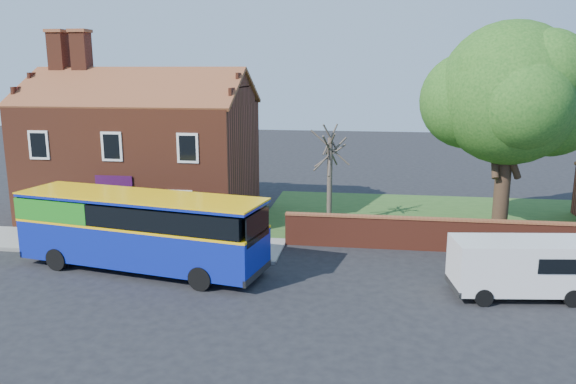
# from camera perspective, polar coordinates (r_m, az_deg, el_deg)

# --- Properties ---
(ground) EXTENTS (120.00, 120.00, 0.00)m
(ground) POSITION_cam_1_polar(r_m,az_deg,el_deg) (21.78, -8.35, -10.52)
(ground) COLOR black
(ground) RESTS_ON ground
(pavement) EXTENTS (18.00, 3.50, 0.12)m
(pavement) POSITION_cam_1_polar(r_m,az_deg,el_deg) (29.32, -18.36, -4.87)
(pavement) COLOR gray
(pavement) RESTS_ON ground
(kerb) EXTENTS (18.00, 0.15, 0.14)m
(kerb) POSITION_cam_1_polar(r_m,az_deg,el_deg) (27.84, -19.96, -5.87)
(kerb) COLOR slate
(kerb) RESTS_ON ground
(grass_strip) EXTENTS (26.00, 12.00, 0.04)m
(grass_strip) POSITION_cam_1_polar(r_m,az_deg,el_deg) (34.00, 20.04, -2.73)
(grass_strip) COLOR #426B28
(grass_strip) RESTS_ON ground
(shop_building) EXTENTS (12.30, 8.13, 10.50)m
(shop_building) POSITION_cam_1_polar(r_m,az_deg,el_deg) (33.70, -14.44, 3.40)
(shop_building) COLOR maroon
(shop_building) RESTS_ON ground
(boundary_wall) EXTENTS (22.00, 0.38, 1.60)m
(boundary_wall) POSITION_cam_1_polar(r_m,az_deg,el_deg) (28.17, 22.54, -4.30)
(boundary_wall) COLOR maroon
(boundary_wall) RESTS_ON ground
(bus) EXTENTS (11.10, 4.72, 3.28)m
(bus) POSITION_cam_1_polar(r_m,az_deg,el_deg) (24.78, -15.39, -3.45)
(bus) COLOR #0D1F97
(bus) RESTS_ON ground
(van_near) EXTENTS (5.23, 2.63, 2.20)m
(van_near) POSITION_cam_1_polar(r_m,az_deg,el_deg) (22.93, 22.56, -6.89)
(van_near) COLOR white
(van_near) RESTS_ON ground
(large_tree) EXTENTS (8.83, 6.99, 10.77)m
(large_tree) POSITION_cam_1_polar(r_m,az_deg,el_deg) (30.05, 21.66, 8.88)
(large_tree) COLOR black
(large_tree) RESTS_ON ground
(bare_tree) EXTENTS (1.99, 2.38, 5.32)m
(bare_tree) POSITION_cam_1_polar(r_m,az_deg,el_deg) (30.35, 4.26, 1.49)
(bare_tree) COLOR #4C4238
(bare_tree) RESTS_ON ground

